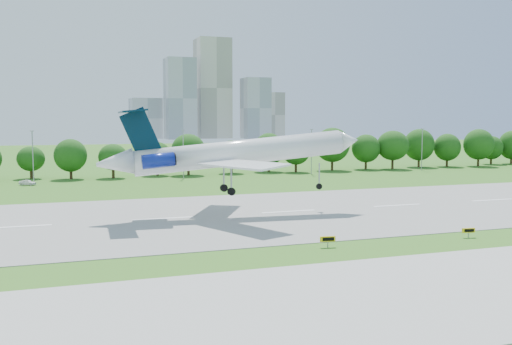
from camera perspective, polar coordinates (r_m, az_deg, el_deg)
name	(u,v)px	position (r m, az deg, el deg)	size (l,w,h in m)	color
ground	(204,258)	(61.38, -5.23, -8.47)	(600.00, 600.00, 0.00)	#2D6C1C
runway	(163,219)	(85.36, -9.26, -4.60)	(400.00, 45.00, 0.08)	gray
taxiway	(261,310)	(44.77, 0.46, -13.63)	(400.00, 23.00, 0.08)	#ADADA8
tree_line	(118,153)	(150.82, -13.65, 1.92)	(288.40, 8.40, 10.40)	#382314
light_poles	(111,155)	(140.65, -14.28, 1.74)	(175.90, 0.25, 12.19)	gray
skyline	(208,100)	(463.15, -4.79, 7.19)	(127.00, 52.00, 80.00)	#B2B2B7
airliner	(228,153)	(86.60, -2.81, 1.99)	(41.47, 30.11, 13.13)	white
taxi_sign_centre	(328,239)	(66.21, 7.19, -6.63)	(1.83, 0.47, 1.28)	gray
taxi_sign_right	(469,231)	(75.83, 20.48, -5.46)	(1.70, 0.47, 1.19)	gray
service_vehicle_b	(28,182)	(137.67, -21.88, -0.92)	(1.53, 3.80, 1.29)	white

